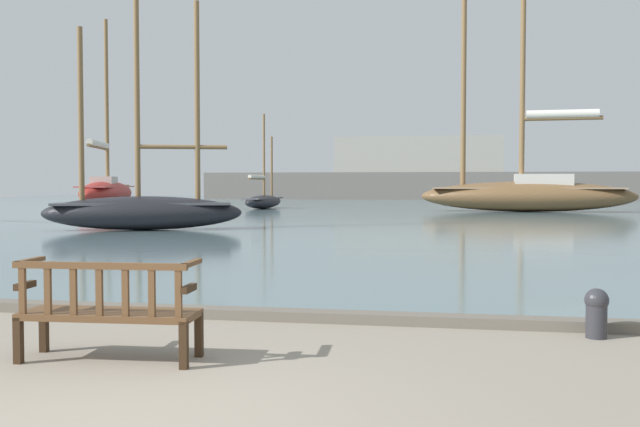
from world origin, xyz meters
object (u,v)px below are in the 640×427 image
at_px(park_bench, 108,310).
at_px(sailboat_mid_port, 527,190).
at_px(sailboat_centre_channel, 263,200).
at_px(mooring_bollard, 597,311).
at_px(sailboat_outer_starboard, 143,207).
at_px(sailboat_far_port, 107,191).

distance_m(park_bench, sailboat_mid_port, 34.87).
bearing_deg(park_bench, sailboat_centre_channel, 102.69).
relative_size(sailboat_mid_port, mooring_bollard, 29.22).
bearing_deg(sailboat_centre_channel, mooring_bollard, -69.74).
bearing_deg(sailboat_outer_starboard, park_bench, -66.78).
height_order(park_bench, mooring_bollard, park_bench).
xyz_separation_m(sailboat_far_port, sailboat_centre_channel, (11.89, -3.11, -0.52)).
relative_size(sailboat_far_port, sailboat_centre_channel, 2.30).
distance_m(sailboat_mid_port, mooring_bollard, 32.42).
xyz_separation_m(park_bench, sailboat_far_port, (-20.06, 39.39, 0.65)).
height_order(sailboat_outer_starboard, mooring_bollard, sailboat_outer_starboard).
height_order(sailboat_far_port, sailboat_centre_channel, sailboat_far_port).
height_order(sailboat_outer_starboard, sailboat_far_port, sailboat_far_port).
distance_m(sailboat_far_port, sailboat_centre_channel, 12.30).
bearing_deg(mooring_bollard, park_bench, -158.36).
relative_size(sailboat_far_port, sailboat_mid_port, 0.87).
distance_m(sailboat_outer_starboard, sailboat_centre_channel, 20.25).
xyz_separation_m(sailboat_centre_channel, mooring_bollard, (12.72, -34.48, -0.31)).
distance_m(park_bench, sailboat_centre_channel, 37.19).
bearing_deg(sailboat_mid_port, sailboat_centre_channel, 171.94).
relative_size(park_bench, sailboat_centre_channel, 0.28).
relative_size(sailboat_outer_starboard, sailboat_centre_channel, 1.58).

